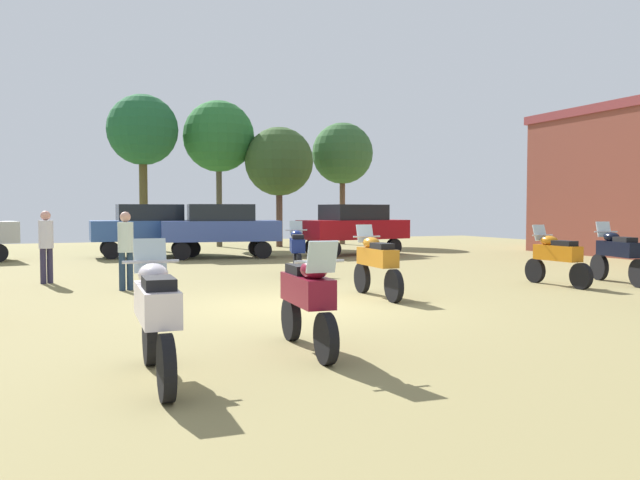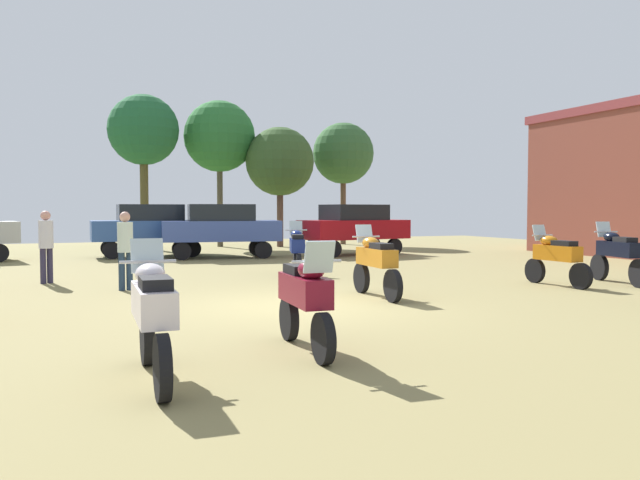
{
  "view_description": "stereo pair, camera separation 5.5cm",
  "coord_description": "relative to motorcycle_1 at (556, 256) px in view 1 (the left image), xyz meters",
  "views": [
    {
      "loc": [
        -4.12,
        -11.19,
        1.83
      ],
      "look_at": [
        3.05,
        6.14,
        0.93
      ],
      "focal_mm": 35.95,
      "sensor_mm": 36.0,
      "label": 1
    },
    {
      "loc": [
        -4.07,
        -11.21,
        1.83
      ],
      "look_at": [
        3.05,
        6.14,
        0.93
      ],
      "focal_mm": 35.95,
      "sensor_mm": 36.0,
      "label": 2
    }
  ],
  "objects": [
    {
      "name": "person_2",
      "position": [
        -9.51,
        3.0,
        0.33
      ],
      "size": [
        0.37,
        0.37,
        1.76
      ],
      "rotation": [
        0.0,
        0.0,
        3.24
      ],
      "color": "#21354F",
      "rests_on": "ground"
    },
    {
      "name": "motorcycle_1",
      "position": [
        0.0,
        0.0,
        0.0
      ],
      "size": [
        0.62,
        2.06,
        1.44
      ],
      "rotation": [
        0.0,
        0.0,
        0.03
      ],
      "color": "black",
      "rests_on": "ground"
    },
    {
      "name": "tree_8",
      "position": [
        -0.94,
        17.54,
        3.39
      ],
      "size": [
        3.31,
        3.31,
        5.77
      ],
      "color": "brown",
      "rests_on": "ground"
    },
    {
      "name": "ground_plane",
      "position": [
        -6.83,
        -0.62,
        -0.71
      ],
      "size": [
        44.0,
        52.0,
        0.02
      ],
      "color": "olive"
    },
    {
      "name": "motorcycle_2",
      "position": [
        1.71,
        -0.22,
        0.04
      ],
      "size": [
        0.79,
        2.25,
        1.5
      ],
      "rotation": [
        0.0,
        0.0,
        -0.25
      ],
      "color": "black",
      "rests_on": "ground"
    },
    {
      "name": "motorcycle_5",
      "position": [
        -4.85,
        -0.13,
        0.03
      ],
      "size": [
        0.62,
        2.22,
        1.49
      ],
      "rotation": [
        0.0,
        0.0,
        -0.05
      ],
      "color": "black",
      "rests_on": "ground"
    },
    {
      "name": "car_5",
      "position": [
        -5.27,
        11.6,
        0.47
      ],
      "size": [
        4.5,
        2.35,
        2.0
      ],
      "rotation": [
        0.0,
        0.0,
        1.44
      ],
      "color": "black",
      "rests_on": "ground"
    },
    {
      "name": "car_3",
      "position": [
        0.01,
        11.17,
        0.47
      ],
      "size": [
        4.54,
        2.48,
        2.0
      ],
      "rotation": [
        0.0,
        0.0,
        1.74
      ],
      "color": "black",
      "rests_on": "ground"
    },
    {
      "name": "motorcycle_3",
      "position": [
        -4.86,
        4.54,
        0.02
      ],
      "size": [
        0.82,
        2.06,
        1.49
      ],
      "rotation": [
        0.0,
        0.0,
        -0.3
      ],
      "color": "black",
      "rests_on": "ground"
    },
    {
      "name": "tree_5",
      "position": [
        -3.6,
        18.76,
        4.6
      ],
      "size": [
        3.43,
        3.43,
        7.05
      ],
      "color": "#4F4936",
      "rests_on": "ground"
    },
    {
      "name": "tree_2",
      "position": [
        2.85,
        18.5,
        3.98
      ],
      "size": [
        3.15,
        3.15,
        6.29
      ],
      "color": "brown",
      "rests_on": "ground"
    },
    {
      "name": "motorcycle_7",
      "position": [
        -9.98,
        -4.98,
        0.02
      ],
      "size": [
        0.62,
        2.18,
        1.48
      ],
      "rotation": [
        0.0,
        0.0,
        -0.03
      ],
      "color": "black",
      "rests_on": "ground"
    },
    {
      "name": "tree_1",
      "position": [
        -7.19,
        18.52,
        4.69
      ],
      "size": [
        3.22,
        3.22,
        7.06
      ],
      "color": "brown",
      "rests_on": "ground"
    },
    {
      "name": "car_4",
      "position": [
        -7.63,
        13.21,
        0.47
      ],
      "size": [
        4.32,
        1.84,
        2.0
      ],
      "rotation": [
        0.0,
        0.0,
        1.56
      ],
      "color": "black",
      "rests_on": "ground"
    },
    {
      "name": "motorcycle_10",
      "position": [
        -8.01,
        -4.3,
        0.0
      ],
      "size": [
        0.62,
        2.08,
        1.44
      ],
      "rotation": [
        0.0,
        0.0,
        3.08
      ],
      "color": "black",
      "rests_on": "ground"
    },
    {
      "name": "person_1",
      "position": [
        -11.17,
        5.12,
        0.34
      ],
      "size": [
        0.46,
        0.46,
        1.78
      ],
      "rotation": [
        0.0,
        0.0,
        3.62
      ],
      "color": "#2E2A45",
      "rests_on": "ground"
    }
  ]
}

